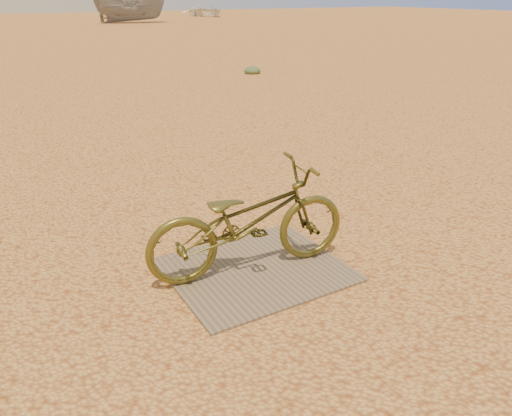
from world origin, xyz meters
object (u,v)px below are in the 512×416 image
boat_mid_right (131,8)px  bicycle (249,220)px  plywood_board (256,269)px  boat_far_right (206,10)px

boat_mid_right → bicycle: bearing=174.2°
plywood_board → bicycle: size_ratio=0.83×
bicycle → boat_far_right: (19.92, 43.79, 0.06)m
plywood_board → boat_far_right: 48.11m
bicycle → boat_mid_right: (10.46, 36.66, 0.57)m
bicycle → boat_mid_right: size_ratio=0.32×
boat_mid_right → boat_far_right: size_ratio=1.04×
boat_mid_right → boat_far_right: (9.47, 7.13, -0.51)m
plywood_board → boat_mid_right: (10.40, 36.69, 1.04)m
bicycle → boat_mid_right: 38.13m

